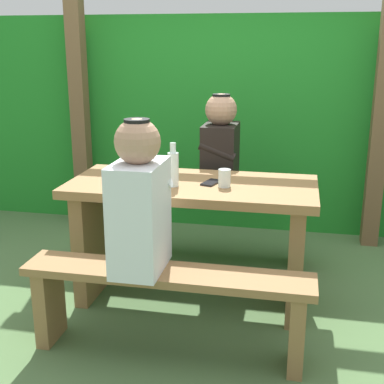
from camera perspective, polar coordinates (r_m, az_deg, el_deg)
name	(u,v)px	position (r m, az deg, el deg)	size (l,w,h in m)	color
ground_plane	(192,296)	(3.21, 0.00, -11.40)	(12.00, 12.00, 0.00)	#4D6C3F
hedge_backdrop	(232,118)	(4.59, 4.40, 8.13)	(6.40, 0.90, 1.69)	#208026
pergola_post_left	(80,110)	(4.30, -12.23, 8.76)	(0.12, 0.12, 1.91)	brown
pergola_post_right	(381,119)	(3.98, 20.03, 7.58)	(0.12, 0.12, 1.91)	brown
picnic_table	(192,220)	(3.01, 0.00, -3.12)	(1.40, 0.64, 0.72)	olive
bench_near	(167,294)	(2.54, -2.77, -11.17)	(1.40, 0.24, 0.44)	olive
bench_far	(209,216)	(3.62, 1.91, -2.63)	(1.40, 0.24, 0.44)	olive
person_white_shirt	(139,202)	(2.40, -5.80, -1.11)	(0.25, 0.35, 0.72)	silver
person_black_coat	(220,152)	(3.49, 3.13, 4.39)	(0.25, 0.35, 0.72)	black
drinking_glass	(224,178)	(2.85, 3.59, 1.53)	(0.07, 0.07, 0.10)	silver
bottle_left	(173,168)	(2.85, -2.09, 2.67)	(0.06, 0.06, 0.24)	silver
cell_phone	(211,183)	(2.92, 2.10, 1.03)	(0.07, 0.14, 0.01)	black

